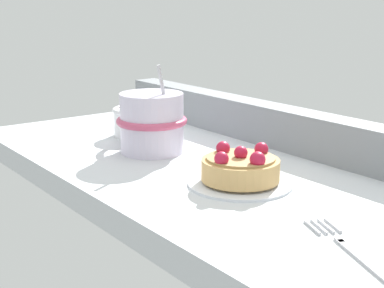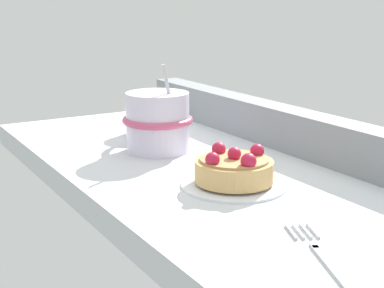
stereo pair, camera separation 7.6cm
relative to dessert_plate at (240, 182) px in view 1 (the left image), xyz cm
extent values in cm
cube|color=silver|center=(-5.74, 1.58, -2.00)|extent=(87.13, 35.62, 3.39)
cube|color=gray|center=(-5.74, 17.13, 2.71)|extent=(85.39, 4.53, 6.03)
cylinder|color=silver|center=(0.00, 0.00, 0.02)|extent=(12.69, 12.69, 0.65)
cylinder|color=silver|center=(0.00, 0.00, -0.14)|extent=(6.98, 6.98, 0.32)
cylinder|color=tan|center=(0.00, 0.00, 1.62)|extent=(9.43, 9.43, 2.55)
cylinder|color=#AB854F|center=(0.00, 0.00, 3.04)|extent=(8.30, 8.30, 0.30)
sphere|color=#B71938|center=(0.00, 0.00, 3.71)|extent=(1.65, 1.65, 1.65)
sphere|color=#B71938|center=(3.23, -0.29, 3.66)|extent=(1.85, 1.85, 1.85)
sphere|color=#B71938|center=(-0.05, 3.41, 3.60)|extent=(1.73, 1.73, 1.73)
sphere|color=#B71938|center=(-3.20, -0.09, 3.59)|extent=(1.75, 1.75, 1.75)
sphere|color=#B71938|center=(0.45, -3.36, 3.63)|extent=(1.71, 1.71, 1.71)
cylinder|color=silver|center=(-19.19, -0.19, 4.04)|extent=(9.21, 9.21, 8.68)
torus|color=#C64C70|center=(-19.19, -0.19, 4.35)|extent=(10.30, 10.30, 1.04)
torus|color=silver|center=(-24.65, -0.19, 4.04)|extent=(5.83, 0.97, 5.83)
cylinder|color=#B7B7BC|center=(-17.35, 0.50, 9.40)|extent=(1.11, 2.19, 6.52)
cube|color=#B7B7BC|center=(23.83, -6.22, 0.00)|extent=(11.63, 5.49, 0.60)
cube|color=#B7B7BC|center=(18.16, -3.80, 0.00)|extent=(1.32, 0.99, 0.60)
cube|color=#B7B7BC|center=(15.37, -1.42, 0.00)|extent=(3.31, 1.59, 0.60)
cube|color=#B7B7BC|center=(15.08, -2.09, 0.00)|extent=(3.31, 1.59, 0.60)
cube|color=#B7B7BC|center=(14.79, -2.77, 0.00)|extent=(3.31, 1.59, 0.60)
cube|color=#B7B7BC|center=(14.51, -3.44, 0.00)|extent=(3.31, 1.59, 0.60)
cylinder|color=white|center=(-29.29, 3.49, 1.85)|extent=(7.59, 7.59, 4.31)
torus|color=silver|center=(-29.29, 3.49, 4.00)|extent=(8.04, 8.04, 0.60)
camera|label=1|loc=(49.46, -44.25, 21.70)|focal=53.85mm
camera|label=2|loc=(53.69, -37.94, 21.70)|focal=53.85mm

